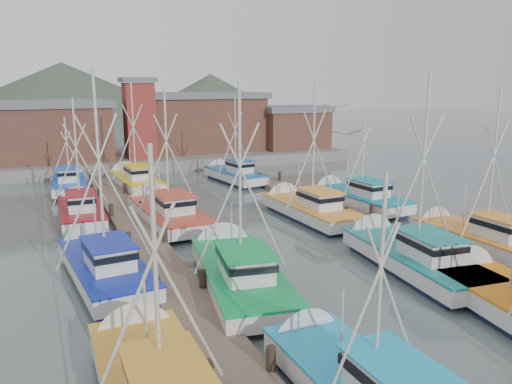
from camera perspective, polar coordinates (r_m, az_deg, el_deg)
name	(u,v)px	position (r m, az deg, el deg)	size (l,w,h in m)	color
ground	(302,262)	(26.27, 5.28, -7.98)	(260.00, 260.00, 0.00)	#455351
dock_left	(151,252)	(27.54, -11.89, -6.76)	(2.30, 46.00, 1.50)	brown
dock_right	(367,224)	(33.06, 12.62, -3.58)	(2.30, 46.00, 1.50)	brown
quay	(152,157)	(60.37, -11.79, 3.92)	(44.00, 16.00, 1.20)	gray
shed_left	(50,130)	(56.77, -22.53, 6.54)	(12.72, 8.48, 6.20)	brown
shed_center	(200,121)	(61.41, -6.42, 8.08)	(14.84, 9.54, 6.90)	brown
shed_right	(292,127)	(62.87, 4.12, 7.44)	(8.48, 6.36, 5.20)	brown
lookout_tower	(139,117)	(55.58, -13.20, 8.30)	(3.60, 3.60, 8.50)	maroon
distant_hills	(35,119)	(144.44, -23.91, 7.60)	(175.00, 140.00, 42.00)	#424E41
boat_4	(237,271)	(23.12, -2.20, -9.00)	(4.62, 10.37, 10.28)	#101B36
boat_5	(407,255)	(26.23, 16.92, -6.91)	(4.19, 9.91, 10.51)	#101B36
boat_6	(103,264)	(24.98, -17.13, -7.89)	(4.29, 9.61, 10.62)	#101B36
boat_7	(475,238)	(30.42, 23.77, -4.80)	(3.91, 8.75, 9.76)	#101B36
boat_8	(165,212)	(34.03, -10.32, -2.21)	(4.06, 10.44, 9.97)	#101B36
boat_9	(306,208)	(34.54, 5.78, -1.86)	(4.02, 9.54, 10.05)	#101B36
boat_10	(80,211)	(35.70, -19.44, -2.04)	(3.65, 8.68, 8.91)	#101B36
boat_11	(355,197)	(38.39, 11.22, -0.61)	(3.71, 9.37, 8.27)	#101B36
boat_12	(134,180)	(45.63, -13.78, 1.31)	(4.02, 9.64, 10.06)	#101B36
boat_13	(232,175)	(47.23, -2.74, 2.00)	(3.73, 8.76, 8.79)	#101B36
boat_14	(70,183)	(46.13, -20.51, 0.98)	(3.21, 8.65, 7.08)	#101B36
gull_near	(347,133)	(21.65, 10.32, 6.64)	(1.55, 0.64, 0.24)	gray
gull_far	(336,106)	(27.27, 9.09, 9.65)	(1.52, 0.66, 0.24)	gray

